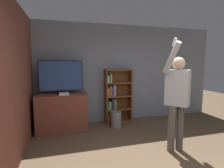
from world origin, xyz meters
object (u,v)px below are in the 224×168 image
object	(u,v)px
television	(61,77)
waste_bin	(116,119)
person	(177,95)
bookshelf	(116,97)
game_console	(64,94)

from	to	relation	value
television	waste_bin	distance (m)	1.75
person	television	bearing A→B (deg)	-169.81
bookshelf	waste_bin	xyz separation A→B (m)	(-0.12, -0.39, -0.51)
game_console	person	xyz separation A→B (m)	(1.98, -1.49, 0.13)
television	game_console	size ratio (longest dim) A/B	4.64
television	game_console	world-z (taller)	television
television	bookshelf	distance (m)	1.57
television	waste_bin	xyz separation A→B (m)	(1.33, -0.23, -1.11)
person	waste_bin	xyz separation A→B (m)	(-0.71, 1.47, -0.86)
bookshelf	waste_bin	bearing A→B (deg)	-106.28
bookshelf	person	bearing A→B (deg)	-72.35
television	waste_bin	size ratio (longest dim) A/B	2.53
game_console	bookshelf	world-z (taller)	bookshelf
game_console	waste_bin	bearing A→B (deg)	-0.74
television	bookshelf	bearing A→B (deg)	6.39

